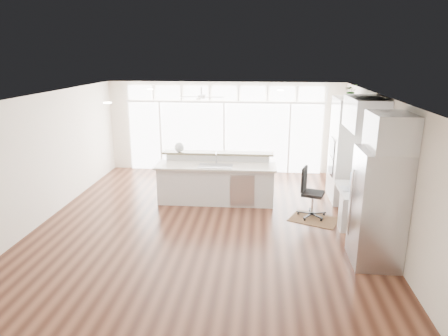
# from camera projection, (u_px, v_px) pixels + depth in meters

# --- Properties ---
(floor) EXTENTS (7.00, 8.00, 0.02)m
(floor) POSITION_uv_depth(u_px,v_px,m) (207.00, 223.00, 8.56)
(floor) COLOR #3A1C12
(floor) RESTS_ON ground
(ceiling) EXTENTS (7.00, 8.00, 0.02)m
(ceiling) POSITION_uv_depth(u_px,v_px,m) (205.00, 96.00, 7.81)
(ceiling) COLOR white
(ceiling) RESTS_ON wall_back
(wall_back) EXTENTS (7.00, 0.04, 2.70)m
(wall_back) POSITION_uv_depth(u_px,v_px,m) (224.00, 127.00, 12.01)
(wall_back) COLOR white
(wall_back) RESTS_ON floor
(wall_front) EXTENTS (7.00, 0.04, 2.70)m
(wall_front) POSITION_uv_depth(u_px,v_px,m) (155.00, 258.00, 4.36)
(wall_front) COLOR white
(wall_front) RESTS_ON floor
(wall_left) EXTENTS (0.04, 8.00, 2.70)m
(wall_left) POSITION_uv_depth(u_px,v_px,m) (43.00, 158.00, 8.51)
(wall_left) COLOR white
(wall_left) RESTS_ON floor
(wall_right) EXTENTS (0.04, 8.00, 2.70)m
(wall_right) POSITION_uv_depth(u_px,v_px,m) (381.00, 167.00, 7.86)
(wall_right) COLOR white
(wall_right) RESTS_ON floor
(glass_wall) EXTENTS (5.80, 0.06, 2.08)m
(glass_wall) POSITION_uv_depth(u_px,v_px,m) (224.00, 138.00, 12.04)
(glass_wall) COLOR white
(glass_wall) RESTS_ON wall_back
(transom_row) EXTENTS (5.90, 0.06, 0.40)m
(transom_row) POSITION_uv_depth(u_px,v_px,m) (224.00, 93.00, 11.67)
(transom_row) COLOR white
(transom_row) RESTS_ON wall_back
(desk_window) EXTENTS (0.04, 0.85, 0.85)m
(desk_window) POSITION_uv_depth(u_px,v_px,m) (376.00, 153.00, 8.10)
(desk_window) COLOR white
(desk_window) RESTS_ON wall_right
(ceiling_fan) EXTENTS (1.16, 1.16, 0.32)m
(ceiling_fan) POSITION_uv_depth(u_px,v_px,m) (201.00, 93.00, 10.60)
(ceiling_fan) COLOR white
(ceiling_fan) RESTS_ON ceiling
(recessed_lights) EXTENTS (3.40, 3.00, 0.02)m
(recessed_lights) POSITION_uv_depth(u_px,v_px,m) (206.00, 96.00, 8.01)
(recessed_lights) COLOR white
(recessed_lights) RESTS_ON ceiling
(oven_cabinet) EXTENTS (0.64, 1.20, 2.50)m
(oven_cabinet) POSITION_uv_depth(u_px,v_px,m) (346.00, 150.00, 9.64)
(oven_cabinet) COLOR silver
(oven_cabinet) RESTS_ON floor
(desk_nook) EXTENTS (0.72, 1.30, 0.76)m
(desk_nook) POSITION_uv_depth(u_px,v_px,m) (354.00, 206.00, 8.45)
(desk_nook) COLOR silver
(desk_nook) RESTS_ON floor
(upper_cabinets) EXTENTS (0.64, 1.30, 0.64)m
(upper_cabinets) POSITION_uv_depth(u_px,v_px,m) (366.00, 114.00, 7.90)
(upper_cabinets) COLOR silver
(upper_cabinets) RESTS_ON wall_right
(refrigerator) EXTENTS (0.76, 0.90, 2.00)m
(refrigerator) POSITION_uv_depth(u_px,v_px,m) (378.00, 208.00, 6.71)
(refrigerator) COLOR #B1B2B6
(refrigerator) RESTS_ON floor
(fridge_cabinet) EXTENTS (0.64, 0.90, 0.60)m
(fridge_cabinet) POSITION_uv_depth(u_px,v_px,m) (390.00, 132.00, 6.34)
(fridge_cabinet) COLOR silver
(fridge_cabinet) RESTS_ON wall_right
(framed_photos) EXTENTS (0.06, 0.22, 0.80)m
(framed_photos) POSITION_uv_depth(u_px,v_px,m) (368.00, 153.00, 8.73)
(framed_photos) COLOR black
(framed_photos) RESTS_ON wall_right
(kitchen_island) EXTENTS (2.89, 1.12, 1.14)m
(kitchen_island) POSITION_uv_depth(u_px,v_px,m) (216.00, 180.00, 9.62)
(kitchen_island) COLOR silver
(kitchen_island) RESTS_ON floor
(rug) EXTENTS (1.20, 1.06, 0.01)m
(rug) POSITION_uv_depth(u_px,v_px,m) (314.00, 219.00, 8.72)
(rug) COLOR #3B2312
(rug) RESTS_ON floor
(office_chair) EXTENTS (0.72, 0.69, 1.12)m
(office_chair) POSITION_uv_depth(u_px,v_px,m) (313.00, 193.00, 8.72)
(office_chair) COLOR black
(office_chair) RESTS_ON floor
(fishbowl) EXTENTS (0.26, 0.26, 0.24)m
(fishbowl) POSITION_uv_depth(u_px,v_px,m) (179.00, 147.00, 9.88)
(fishbowl) COLOR silver
(fishbowl) RESTS_ON kitchen_island
(monitor) EXTENTS (0.11, 0.45, 0.37)m
(monitor) POSITION_uv_depth(u_px,v_px,m) (353.00, 181.00, 8.30)
(monitor) COLOR black
(monitor) RESTS_ON desk_nook
(keyboard) EXTENTS (0.14, 0.34, 0.02)m
(keyboard) POSITION_uv_depth(u_px,v_px,m) (344.00, 189.00, 8.37)
(keyboard) COLOR silver
(keyboard) RESTS_ON desk_nook
(potted_plant) EXTENTS (0.31, 0.34, 0.25)m
(potted_plant) POSITION_uv_depth(u_px,v_px,m) (351.00, 92.00, 9.26)
(potted_plant) COLOR #33622A
(potted_plant) RESTS_ON oven_cabinet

